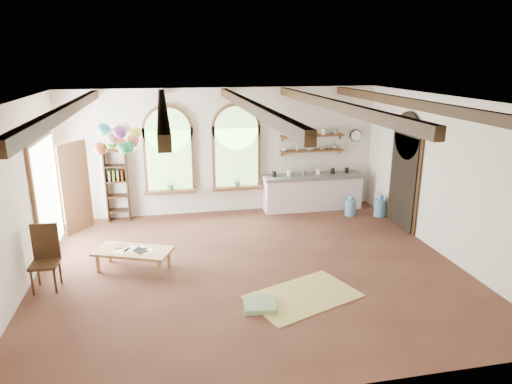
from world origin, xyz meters
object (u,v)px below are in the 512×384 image
object	(u,v)px
kitchen_counter	(312,192)
balloon_cluster	(118,139)
side_chair	(46,271)
coffee_table	(133,252)

from	to	relation	value
kitchen_counter	balloon_cluster	bearing A→B (deg)	-161.00
kitchen_counter	side_chair	size ratio (longest dim) A/B	2.33
coffee_table	balloon_cluster	distance (m)	2.33
side_chair	balloon_cluster	bearing A→B (deg)	53.30
coffee_table	side_chair	xyz separation A→B (m)	(-1.45, -0.46, -0.03)
kitchen_counter	coffee_table	bearing A→B (deg)	-147.85
side_chair	coffee_table	bearing A→B (deg)	17.59
coffee_table	side_chair	bearing A→B (deg)	-162.41
balloon_cluster	coffee_table	bearing A→B (deg)	-80.33
kitchen_counter	side_chair	world-z (taller)	side_chair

